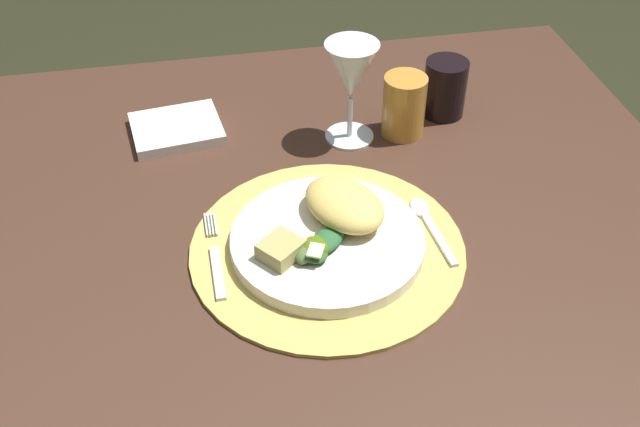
% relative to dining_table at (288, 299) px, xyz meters
% --- Properties ---
extents(dining_table, '(1.17, 0.88, 0.74)m').
position_rel_dining_table_xyz_m(dining_table, '(0.00, 0.00, 0.00)').
color(dining_table, '#472D21').
rests_on(dining_table, ground).
extents(placemat, '(0.35, 0.35, 0.01)m').
position_rel_dining_table_xyz_m(placemat, '(0.04, -0.09, 0.19)').
color(placemat, '#D1B65B').
rests_on(placemat, dining_table).
extents(dinner_plate, '(0.25, 0.25, 0.02)m').
position_rel_dining_table_xyz_m(dinner_plate, '(0.04, -0.09, 0.20)').
color(dinner_plate, silver).
rests_on(dinner_plate, placemat).
extents(pasta_serving, '(0.13, 0.15, 0.04)m').
position_rel_dining_table_xyz_m(pasta_serving, '(0.07, -0.06, 0.23)').
color(pasta_serving, '#ECC866').
rests_on(pasta_serving, dinner_plate).
extents(salad_greens, '(0.08, 0.08, 0.02)m').
position_rel_dining_table_xyz_m(salad_greens, '(0.02, -0.12, 0.22)').
color(salad_greens, '#4B6810').
rests_on(salad_greens, dinner_plate).
extents(bread_piece, '(0.06, 0.06, 0.02)m').
position_rel_dining_table_xyz_m(bread_piece, '(-0.02, -0.12, 0.22)').
color(bread_piece, tan).
rests_on(bread_piece, dinner_plate).
extents(fork, '(0.02, 0.16, 0.00)m').
position_rel_dining_table_xyz_m(fork, '(-0.10, -0.09, 0.19)').
color(fork, silver).
rests_on(fork, placemat).
extents(spoon, '(0.03, 0.14, 0.01)m').
position_rel_dining_table_xyz_m(spoon, '(0.18, -0.07, 0.19)').
color(spoon, silver).
rests_on(spoon, placemat).
extents(napkin, '(0.15, 0.13, 0.02)m').
position_rel_dining_table_xyz_m(napkin, '(-0.14, 0.21, 0.19)').
color(napkin, white).
rests_on(napkin, dining_table).
extents(wine_glass, '(0.08, 0.08, 0.16)m').
position_rel_dining_table_xyz_m(wine_glass, '(0.12, 0.15, 0.29)').
color(wine_glass, silver).
rests_on(wine_glass, dining_table).
extents(amber_tumbler, '(0.07, 0.07, 0.10)m').
position_rel_dining_table_xyz_m(amber_tumbler, '(0.21, 0.15, 0.23)').
color(amber_tumbler, '#C98935').
rests_on(amber_tumbler, dining_table).
extents(dark_tumbler, '(0.07, 0.07, 0.09)m').
position_rel_dining_table_xyz_m(dark_tumbler, '(0.29, 0.19, 0.23)').
color(dark_tumbler, black).
rests_on(dark_tumbler, dining_table).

